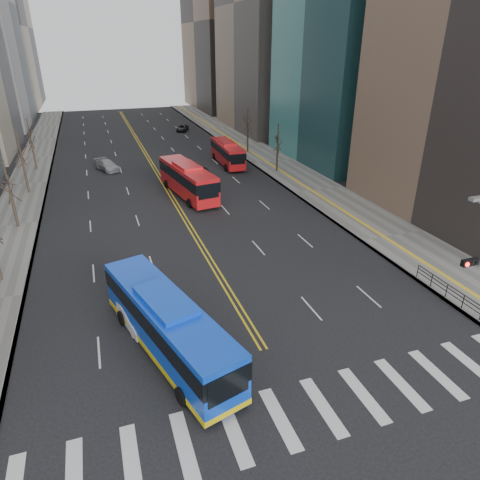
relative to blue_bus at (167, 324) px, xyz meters
name	(u,v)px	position (x,y,z in m)	size (l,w,h in m)	color
ground	(302,412)	(5.32, -6.77, -1.93)	(220.00, 220.00, 0.00)	black
sidewalk_right	(273,161)	(22.82, 38.23, -1.86)	(7.00, 130.00, 0.15)	slate
sidewalk_left	(28,184)	(-11.18, 38.23, -1.86)	(5.00, 130.00, 0.15)	slate
crosswalk	(302,412)	(5.32, -6.77, -1.93)	(26.70, 4.00, 0.01)	silver
centerline	(147,156)	(5.32, 48.23, -1.93)	(0.55, 100.00, 0.01)	gold
pedestrian_railing	(447,288)	(19.62, -0.77, -1.11)	(0.06, 6.06, 1.02)	black
street_trees	(103,160)	(-1.86, 27.78, 2.94)	(35.20, 47.20, 7.60)	#2E231C
blue_bus	(167,324)	(0.00, 0.00, 0.00)	(6.09, 12.98, 3.69)	blue
red_bus_near	(188,178)	(7.30, 27.19, 0.19)	(4.61, 12.41, 3.82)	red
red_bus_far	(227,152)	(15.95, 39.18, -0.05)	(2.95, 10.69, 3.38)	red
car_white	(135,315)	(-1.58, 3.34, -1.22)	(1.50, 4.31, 1.42)	white
car_dark_mid	(204,174)	(10.78, 33.10, -1.20)	(1.73, 4.30, 1.47)	black
car_silver	(107,165)	(-1.12, 41.57, -1.22)	(2.01, 4.94, 1.43)	#95959A
car_dark_far	(182,128)	(15.07, 66.91, -1.34)	(1.98, 4.30, 1.20)	black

